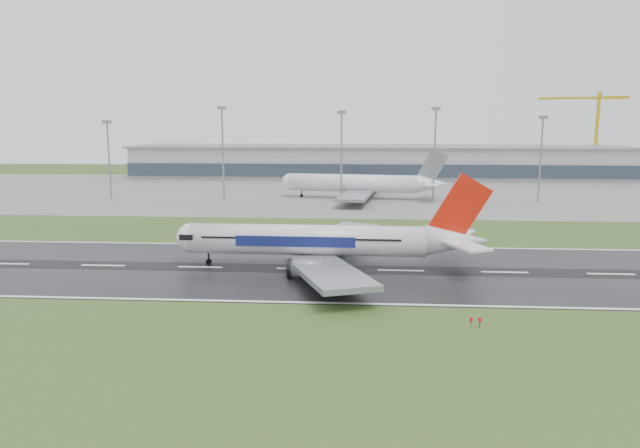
{
  "coord_description": "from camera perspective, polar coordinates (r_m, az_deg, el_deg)",
  "views": [
    {
      "loc": [
        -8.09,
        -114.59,
        29.65
      ],
      "look_at": [
        -16.7,
        12.0,
        7.0
      ],
      "focal_mm": 33.62,
      "sensor_mm": 36.0,
      "label": 1
    }
  ],
  "objects": [
    {
      "name": "tower_crane",
      "position": [
        336.39,
        24.82,
        7.75
      ],
      "size": [
        40.14,
        19.03,
        42.32
      ],
      "primitive_type": null,
      "rotation": [
        0.0,
        0.0,
        -0.41
      ],
      "color": "gold",
      "rests_on": "ground"
    },
    {
      "name": "terminal",
      "position": [
        300.52,
        5.45,
        5.85
      ],
      "size": [
        240.0,
        36.0,
        15.0
      ],
      "primitive_type": "cube",
      "color": "#90939A",
      "rests_on": "ground"
    },
    {
      "name": "floodmast_3",
      "position": [
        216.59,
        10.85,
        6.33
      ],
      "size": [
        0.64,
        0.64,
        32.01
      ],
      "primitive_type": "cylinder",
      "color": "gray",
      "rests_on": "ground"
    },
    {
      "name": "runway",
      "position": [
        118.63,
        7.7,
        -4.42
      ],
      "size": [
        400.0,
        45.0,
        0.1
      ],
      "primitive_type": "cube",
      "color": "black",
      "rests_on": "ground"
    },
    {
      "name": "parked_airliner",
      "position": [
        220.87,
        3.81,
        4.78
      ],
      "size": [
        69.03,
        65.33,
        18.2
      ],
      "primitive_type": null,
      "rotation": [
        0.0,
        0.0,
        -0.13
      ],
      "color": "silver",
      "rests_on": "apron"
    },
    {
      "name": "floodmast_0",
      "position": [
        234.12,
        -19.42,
        5.65
      ],
      "size": [
        0.64,
        0.64,
        27.45
      ],
      "primitive_type": "cylinder",
      "color": "gray",
      "rests_on": "ground"
    },
    {
      "name": "apron",
      "position": [
        241.55,
        5.79,
        3.03
      ],
      "size": [
        400.0,
        130.0,
        0.08
      ],
      "primitive_type": "cube",
      "color": "slate",
      "rests_on": "ground"
    },
    {
      "name": "floodmast_1",
      "position": [
        220.71,
        -9.22,
        6.5
      ],
      "size": [
        0.64,
        0.64,
        32.38
      ],
      "primitive_type": "cylinder",
      "color": "gray",
      "rests_on": "ground"
    },
    {
      "name": "main_airliner",
      "position": [
        118.59,
        0.84,
        0.21
      ],
      "size": [
        62.79,
        59.89,
        18.27
      ],
      "primitive_type": null,
      "rotation": [
        0.0,
        0.0,
        -0.02
      ],
      "color": "silver",
      "rests_on": "runway"
    },
    {
      "name": "floodmast_4",
      "position": [
        224.08,
        20.24,
        5.63
      ],
      "size": [
        0.64,
        0.64,
        29.07
      ],
      "primitive_type": "cylinder",
      "color": "gray",
      "rests_on": "ground"
    },
    {
      "name": "ground",
      "position": [
        118.64,
        7.7,
        -4.44
      ],
      "size": [
        520.0,
        520.0,
        0.0
      ],
      "primitive_type": "plane",
      "color": "#2F4B1B",
      "rests_on": "ground"
    },
    {
      "name": "floodmast_2",
      "position": [
        215.17,
        2.05,
        6.32
      ],
      "size": [
        0.64,
        0.64,
        30.81
      ],
      "primitive_type": "cylinder",
      "color": "gray",
      "rests_on": "ground"
    }
  ]
}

